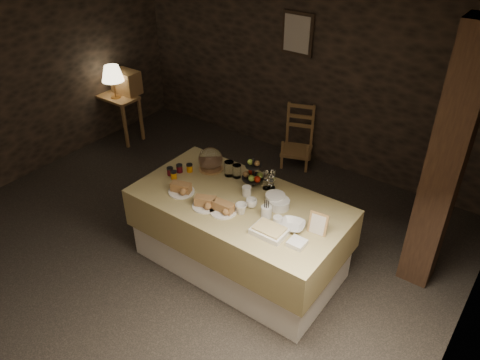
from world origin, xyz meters
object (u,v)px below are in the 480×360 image
Objects in this scene: table_lamp at (112,74)px; chair at (299,139)px; wine_rack at (126,82)px; fruit_stand at (253,175)px; buffet_table at (239,229)px; console_table at (118,104)px; timber_column at (445,167)px.

chair is at bearing 21.79° from table_lamp.
wine_rack is 1.29× the size of fruit_stand.
chair is at bearing 17.20° from wine_rack.
wine_rack reaches higher than buffet_table.
chair is at bearing 20.44° from console_table.
timber_column is at bearing -3.04° from console_table.
wine_rack is 3.26m from fruit_stand.
fruit_stand is at bearing -157.33° from timber_column.
wine_rack is 0.16× the size of timber_column.
fruit_stand is (3.07, -1.10, 0.08)m from wine_rack.
buffet_table is 6.43× the size of fruit_stand.
wine_rack is at bearing 155.97° from buffet_table.
wine_rack reaches higher than chair.
wine_rack is (-3.11, 1.39, 0.40)m from buffet_table.
table_lamp reaches higher than fruit_stand.
fruit_stand is (3.12, -0.92, 0.38)m from console_table.
table_lamp is 1.48× the size of fruit_stand.
timber_column reaches higher than chair.
wine_rack is 0.63× the size of chair.
wine_rack is 4.71m from timber_column.
table_lamp is 3.19m from fruit_stand.
table_lamp is (0.05, -0.05, 0.49)m from console_table.
chair is (-0.56, 2.18, -0.10)m from buffet_table.
buffet_table is 3.37m from table_lamp.
chair is 2.06× the size of fruit_stand.
buffet_table is 2.98× the size of console_table.
table_lamp is at bearing 164.22° from fruit_stand.
chair is (2.55, 1.02, -0.69)m from table_lamp.
table_lamp reaches higher than console_table.
timber_column is at bearing 31.52° from buffet_table.
buffet_table is 4.34× the size of table_lamp.
wine_rack is at bearing 176.90° from chair.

